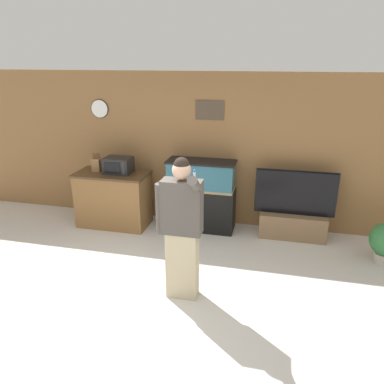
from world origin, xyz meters
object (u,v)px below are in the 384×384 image
(counter_island, at_px, (114,199))
(microwave, at_px, (118,165))
(tv_on_stand, at_px, (293,218))
(aquarium_on_stand, at_px, (201,195))
(person_standing, at_px, (181,228))
(knife_block, at_px, (96,165))

(counter_island, distance_m, microwave, 0.62)
(counter_island, relative_size, microwave, 2.74)
(tv_on_stand, bearing_deg, microwave, -176.73)
(aquarium_on_stand, xyz_separation_m, person_standing, (0.18, -1.97, 0.32))
(counter_island, bearing_deg, aquarium_on_stand, 7.44)
(knife_block, relative_size, tv_on_stand, 0.25)
(aquarium_on_stand, relative_size, person_standing, 0.68)
(tv_on_stand, bearing_deg, counter_island, -175.98)
(tv_on_stand, bearing_deg, aquarium_on_stand, -179.39)
(microwave, height_order, aquarium_on_stand, microwave)
(counter_island, bearing_deg, person_standing, -46.24)
(counter_island, relative_size, tv_on_stand, 0.97)
(knife_block, distance_m, person_standing, 2.69)
(knife_block, distance_m, tv_on_stand, 3.43)
(knife_block, relative_size, aquarium_on_stand, 0.27)
(aquarium_on_stand, height_order, person_standing, person_standing)
(counter_island, xyz_separation_m, microwave, (0.11, 0.05, 0.61))
(tv_on_stand, bearing_deg, knife_block, -176.95)
(microwave, xyz_separation_m, aquarium_on_stand, (1.40, 0.15, -0.48))
(counter_island, distance_m, tv_on_stand, 3.06)
(counter_island, bearing_deg, tv_on_stand, 4.02)
(knife_block, xyz_separation_m, aquarium_on_stand, (1.81, 0.16, -0.47))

